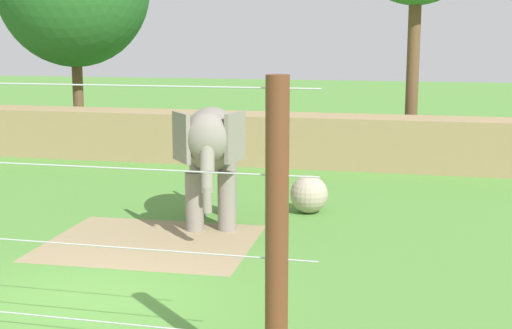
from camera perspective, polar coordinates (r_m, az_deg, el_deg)
ground_plane at (r=12.31m, az=-14.09°, el=-10.56°), size 120.00×120.00×0.00m
dirt_patch at (r=15.35m, az=-8.42°, el=-6.16°), size 4.45×3.75×0.01m
embankment_wall at (r=24.41m, az=0.32°, el=2.08°), size 36.00×1.80×1.69m
elephant at (r=16.17m, az=-3.61°, el=1.39°), size 1.96×3.64×2.76m
enrichment_ball at (r=17.62m, az=4.25°, el=-2.38°), size 0.93×0.93×0.93m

